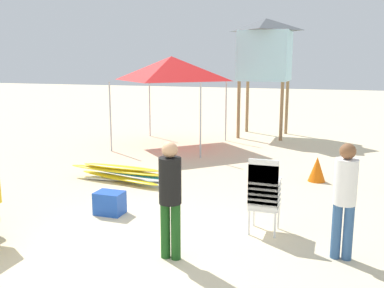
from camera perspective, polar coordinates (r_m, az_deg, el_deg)
name	(u,v)px	position (r m, az deg, el deg)	size (l,w,h in m)	color
ground	(119,255)	(6.64, -9.72, -14.26)	(80.00, 80.00, 0.00)	beige
stacked_plastic_chairs	(264,191)	(7.11, 9.53, -6.12)	(0.48, 0.48, 1.29)	white
surfboard_pile	(121,173)	(10.30, -9.38, -3.87)	(2.67, 0.93, 0.40)	white
lifeguard_near_left	(170,192)	(6.09, -2.91, -6.44)	(0.32, 0.32, 1.72)	#194C19
lifeguard_near_right	(345,194)	(6.45, 19.62, -6.22)	(0.32, 0.32, 1.70)	#33598C
popup_canopy	(171,68)	(14.28, -2.75, 9.98)	(3.01, 3.01, 2.97)	#B2B2B7
lifeguard_tower	(265,50)	(16.43, 9.69, 12.22)	(1.98, 1.98, 4.34)	olive
traffic_cone_far	(317,169)	(10.61, 16.26, -3.22)	(0.41, 0.41, 0.59)	orange
cooler_box	(110,203)	(8.22, -10.87, -7.69)	(0.52, 0.38, 0.42)	blue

